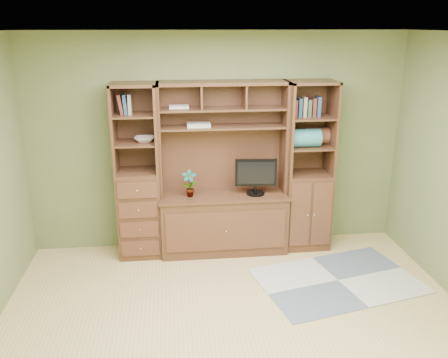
{
  "coord_description": "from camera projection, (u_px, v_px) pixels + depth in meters",
  "views": [
    {
      "loc": [
        -0.55,
        -3.54,
        2.67
      ],
      "look_at": [
        -0.01,
        1.2,
        1.1
      ],
      "focal_mm": 38.0,
      "sensor_mm": 36.0,
      "label": 1
    }
  ],
  "objects": [
    {
      "name": "left_tower",
      "position": [
        138.0,
        173.0,
        5.48
      ],
      "size": [
        0.5,
        0.45,
        2.05
      ],
      "primitive_type": "cube",
      "color": "#492A19",
      "rests_on": "ground"
    },
    {
      "name": "blanket_red",
      "position": [
        319.0,
        136.0,
        5.68
      ],
      "size": [
        0.35,
        0.2,
        0.2
      ],
      "primitive_type": "cube",
      "color": "brown",
      "rests_on": "right_tower"
    },
    {
      "name": "bowl",
      "position": [
        144.0,
        139.0,
        5.37
      ],
      "size": [
        0.23,
        0.23,
        0.06
      ],
      "primitive_type": "imported",
      "color": "beige",
      "rests_on": "left_tower"
    },
    {
      "name": "orchid",
      "position": [
        189.0,
        184.0,
        5.52
      ],
      "size": [
        0.17,
        0.12,
        0.32
      ],
      "primitive_type": "imported",
      "color": "#AF553B",
      "rests_on": "center_hutch"
    },
    {
      "name": "magazines",
      "position": [
        199.0,
        125.0,
        5.44
      ],
      "size": [
        0.27,
        0.2,
        0.04
      ],
      "primitive_type": "cube",
      "color": "#BBAE9F",
      "rests_on": "center_hutch"
    },
    {
      "name": "rug",
      "position": [
        338.0,
        280.0,
        5.16
      ],
      "size": [
        1.88,
        1.47,
        0.01
      ],
      "primitive_type": "cube",
      "rotation": [
        0.0,
        0.0,
        0.23
      ],
      "color": "gray",
      "rests_on": "ground"
    },
    {
      "name": "center_hutch",
      "position": [
        224.0,
        171.0,
        5.55
      ],
      "size": [
        1.54,
        0.53,
        2.05
      ],
      "primitive_type": "cube",
      "color": "#492A19",
      "rests_on": "ground"
    },
    {
      "name": "monitor",
      "position": [
        256.0,
        170.0,
        5.56
      ],
      "size": [
        0.51,
        0.26,
        0.6
      ],
      "primitive_type": "cube",
      "rotation": [
        0.0,
        0.0,
        -0.09
      ],
      "color": "black",
      "rests_on": "center_hutch"
    },
    {
      "name": "room",
      "position": [
        242.0,
        202.0,
        3.82
      ],
      "size": [
        4.6,
        4.1,
        2.64
      ],
      "color": "tan",
      "rests_on": "ground"
    },
    {
      "name": "right_tower",
      "position": [
        308.0,
        167.0,
        5.7
      ],
      "size": [
        0.55,
        0.45,
        2.05
      ],
      "primitive_type": "cube",
      "color": "#492A19",
      "rests_on": "ground"
    },
    {
      "name": "blanket_teal",
      "position": [
        304.0,
        138.0,
        5.53
      ],
      "size": [
        0.37,
        0.21,
        0.21
      ],
      "primitive_type": "cube",
      "color": "teal",
      "rests_on": "right_tower"
    }
  ]
}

